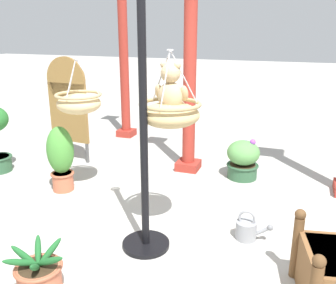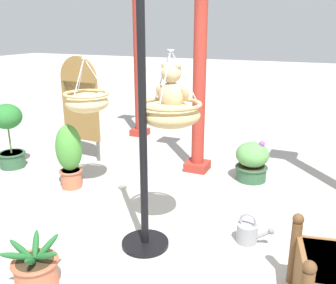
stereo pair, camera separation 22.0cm
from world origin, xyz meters
name	(u,v)px [view 1 (the left image)]	position (x,y,z in m)	size (l,w,h in m)	color
ground_plane	(167,242)	(0.00, 0.00, 0.00)	(40.00, 40.00, 0.00)	#ADAAA3
display_pole_central	(145,174)	(-0.16, -0.13, 0.73)	(0.44, 0.44, 2.37)	black
hanging_basket_with_teddy	(170,113)	(-0.01, 0.12, 1.23)	(0.56, 0.56, 0.68)	tan
teddy_bear	(171,90)	(-0.01, 0.14, 1.43)	(0.31, 0.27, 0.44)	tan
hanging_basket_left_high	(79,102)	(-1.33, 0.71, 1.13)	(0.53, 0.53, 0.63)	tan
greenhouse_pillar_left	(124,65)	(-1.93, 3.14, 1.31)	(0.31, 0.31, 2.72)	#9E2D23
greenhouse_pillar_right	(190,79)	(-0.35, 1.89, 1.29)	(0.33, 0.33, 2.67)	#9E2D23
potted_plant_bushy_green	(39,275)	(-0.68, -0.99, 0.16)	(0.48, 0.44, 0.40)	#BC6042
potted_plant_small_succulent	(61,157)	(-1.62, 0.68, 0.44)	(0.33, 0.33, 0.82)	#BC6042
potted_plant_conical_shrub	(243,159)	(0.43, 1.83, 0.27)	(0.43, 0.43, 0.56)	#2D5638
display_sign_board	(68,101)	(-2.15, 1.67, 0.92)	(0.66, 0.09, 1.56)	olive
watering_can	(247,229)	(0.71, 0.31, 0.10)	(0.35, 0.20, 0.30)	gray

